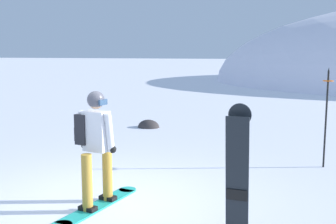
% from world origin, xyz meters
% --- Properties ---
extents(ground_plane, '(300.00, 300.00, 0.00)m').
position_xyz_m(ground_plane, '(0.00, 0.00, 0.00)').
color(ground_plane, white).
extents(snowboarder_main, '(0.65, 1.83, 1.71)m').
position_xyz_m(snowboarder_main, '(-0.03, -0.05, 0.92)').
color(snowboarder_main, '#23B7A3').
rests_on(snowboarder_main, ground).
extents(spare_snowboard, '(0.28, 0.19, 1.65)m').
position_xyz_m(spare_snowboard, '(2.09, -0.32, 0.84)').
color(spare_snowboard, black).
rests_on(spare_snowboard, ground).
extents(piste_marker_near, '(0.20, 0.20, 1.97)m').
position_xyz_m(piste_marker_near, '(3.15, 3.32, 1.13)').
color(piste_marker_near, black).
rests_on(piste_marker_near, ground).
extents(rock_dark, '(0.67, 0.57, 0.47)m').
position_xyz_m(rock_dark, '(-1.80, 6.13, 0.00)').
color(rock_dark, '#383333').
rests_on(rock_dark, ground).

